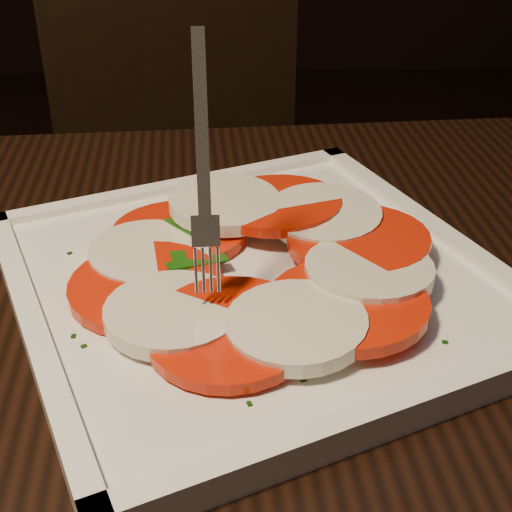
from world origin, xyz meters
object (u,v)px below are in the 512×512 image
(chair, at_px, (186,171))
(fork, at_px, (203,160))
(plate, at_px, (256,283))
(table, at_px, (318,475))

(chair, height_order, fork, fork)
(chair, relative_size, fork, 6.22)
(chair, distance_m, plate, 0.72)
(table, xyz_separation_m, chair, (-0.13, 0.76, -0.12))
(chair, xyz_separation_m, plate, (0.09, -0.68, 0.22))
(plate, distance_m, fork, 0.11)
(table, xyz_separation_m, fork, (-0.07, 0.05, 0.21))
(table, distance_m, chair, 0.78)
(table, height_order, chair, chair)
(plate, bearing_deg, table, -63.41)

